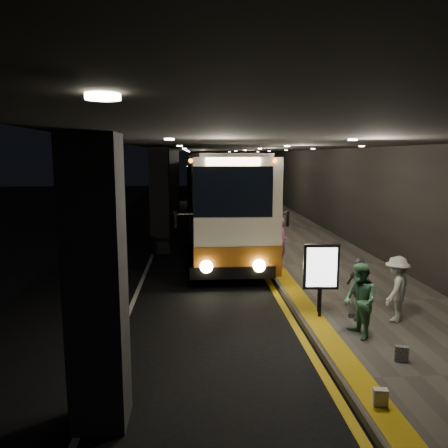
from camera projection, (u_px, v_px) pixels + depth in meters
name	position (u px, v px, depth m)	size (l,w,h in m)	color
ground	(197.00, 277.00, 14.76)	(90.00, 90.00, 0.00)	black
lane_line_white	(156.00, 247.00, 19.57)	(0.12, 50.00, 0.01)	silver
kerb_stripe_yellow	(248.00, 246.00, 19.84)	(0.18, 50.00, 0.01)	gold
sidewalk	(300.00, 244.00, 19.99)	(4.50, 50.00, 0.15)	#514C44
tactile_strip	(259.00, 242.00, 19.85)	(0.50, 50.00, 0.01)	gold
terminal_wall	(351.00, 180.00, 19.68)	(0.10, 50.00, 6.00)	black
support_columns	(160.00, 201.00, 18.26)	(0.80, 24.80, 4.40)	black
canopy	(252.00, 143.00, 19.13)	(9.00, 50.00, 0.40)	black
coach_main	(220.00, 205.00, 19.18)	(3.00, 13.01, 4.03)	beige
coach_second	(207.00, 189.00, 29.87)	(2.96, 11.99, 3.74)	beige
coach_third	(204.00, 177.00, 45.42)	(3.11, 12.00, 3.74)	beige
passenger_boarding	(281.00, 242.00, 15.44)	(0.65, 0.43, 1.78)	#C45B8A
passenger_waiting_green	(360.00, 301.00, 9.42)	(0.80, 0.49, 1.65)	#48825C
passenger_waiting_white	(397.00, 289.00, 10.37)	(1.02, 0.47, 1.58)	beige
passenger_waiting_grey	(359.00, 288.00, 10.51)	(0.90, 0.46, 1.53)	#4B4A4F
bag_polka	(401.00, 354.00, 8.39)	(0.25, 0.11, 0.30)	black
bag_plain	(380.00, 397.00, 6.92)	(0.22, 0.13, 0.28)	silver
info_sign	(321.00, 268.00, 10.56)	(0.87, 0.18, 1.82)	black
stanchion_post	(319.00, 290.00, 10.97)	(0.05, 0.05, 1.16)	black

